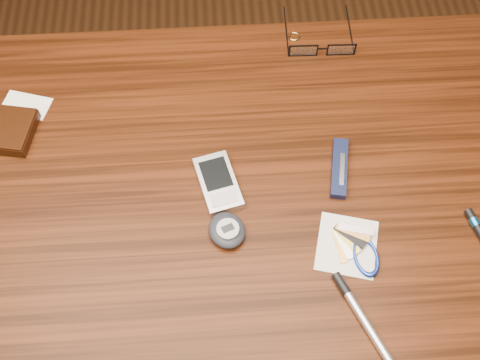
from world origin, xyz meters
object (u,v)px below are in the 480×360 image
(eyeglasses, at_px, (322,48))
(silver_pen, at_px, (360,314))
(notepad_keys, at_px, (356,249))
(pocket_knife, at_px, (339,168))
(pda_phone, at_px, (218,183))
(desk, at_px, (218,229))
(wallet_and_card, at_px, (2,129))
(pedometer, at_px, (227,230))

(eyeglasses, relative_size, silver_pen, 0.86)
(notepad_keys, xyz_separation_m, pocket_knife, (-0.00, 0.13, 0.00))
(notepad_keys, xyz_separation_m, silver_pen, (-0.01, -0.09, 0.00))
(notepad_keys, relative_size, pocket_knife, 1.06)
(pda_phone, height_order, silver_pen, pda_phone)
(notepad_keys, bearing_deg, desk, 153.87)
(eyeglasses, height_order, pda_phone, eyeglasses)
(wallet_and_card, relative_size, eyeglasses, 1.13)
(desk, height_order, silver_pen, silver_pen)
(pedometer, bearing_deg, desk, 103.42)
(pda_phone, height_order, pedometer, pedometer)
(pocket_knife, bearing_deg, notepad_keys, -87.88)
(wallet_and_card, relative_size, silver_pen, 0.98)
(eyeglasses, xyz_separation_m, silver_pen, (-0.01, -0.47, -0.01))
(pda_phone, bearing_deg, pedometer, -83.46)
(pedometer, xyz_separation_m, pocket_knife, (0.18, 0.10, -0.00))
(wallet_and_card, relative_size, notepad_keys, 1.25)
(wallet_and_card, xyz_separation_m, eyeglasses, (0.52, 0.14, 0.00))
(desk, bearing_deg, wallet_and_card, 157.14)
(wallet_and_card, distance_m, pda_phone, 0.35)
(pedometer, bearing_deg, eyeglasses, 61.85)
(notepad_keys, bearing_deg, wallet_and_card, 155.91)
(desk, xyz_separation_m, pedometer, (0.01, -0.06, 0.11))
(pda_phone, relative_size, pocket_knife, 1.04)
(wallet_and_card, height_order, notepad_keys, wallet_and_card)
(desk, xyz_separation_m, eyeglasses, (0.19, 0.28, 0.11))
(wallet_and_card, bearing_deg, pocket_knife, -11.05)
(eyeglasses, distance_m, notepad_keys, 0.37)
(pocket_knife, bearing_deg, desk, -168.69)
(pedometer, relative_size, pocket_knife, 0.71)
(pedometer, bearing_deg, pda_phone, 96.54)
(eyeglasses, height_order, silver_pen, eyeglasses)
(notepad_keys, bearing_deg, eyeglasses, 90.16)
(pda_phone, height_order, notepad_keys, pda_phone)
(eyeglasses, bearing_deg, wallet_and_card, -165.22)
(pedometer, bearing_deg, notepad_keys, -11.77)
(wallet_and_card, xyz_separation_m, pda_phone, (0.33, -0.12, -0.00))
(pedometer, height_order, silver_pen, pedometer)
(notepad_keys, bearing_deg, pocket_knife, 92.12)
(desk, xyz_separation_m, notepad_keys, (0.19, -0.10, 0.11))
(desk, bearing_deg, silver_pen, -45.74)
(pda_phone, relative_size, silver_pen, 0.77)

